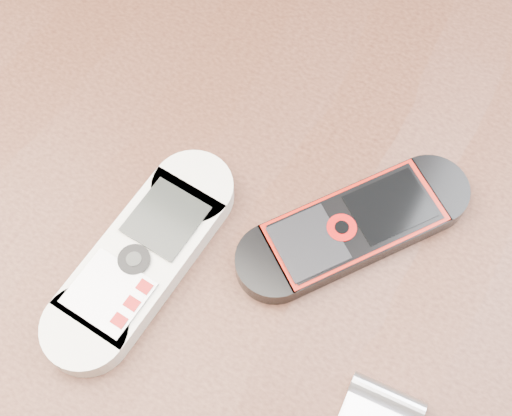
# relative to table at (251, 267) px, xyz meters

# --- Properties ---
(ground) EXTENTS (4.00, 4.00, 0.00)m
(ground) POSITION_rel_table_xyz_m (0.00, 0.00, -0.64)
(ground) COLOR #472B19
(ground) RESTS_ON ground
(table) EXTENTS (1.20, 0.80, 0.75)m
(table) POSITION_rel_table_xyz_m (0.00, 0.00, 0.00)
(table) COLOR black
(table) RESTS_ON ground
(nokia_white) EXTENTS (0.07, 0.18, 0.02)m
(nokia_white) POSITION_rel_table_xyz_m (-0.04, -0.07, 0.12)
(nokia_white) COLOR silver
(nokia_white) RESTS_ON table
(nokia_black_red) EXTENTS (0.14, 0.17, 0.02)m
(nokia_black_red) POSITION_rel_table_xyz_m (0.07, 0.02, 0.11)
(nokia_black_red) COLOR black
(nokia_black_red) RESTS_ON table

